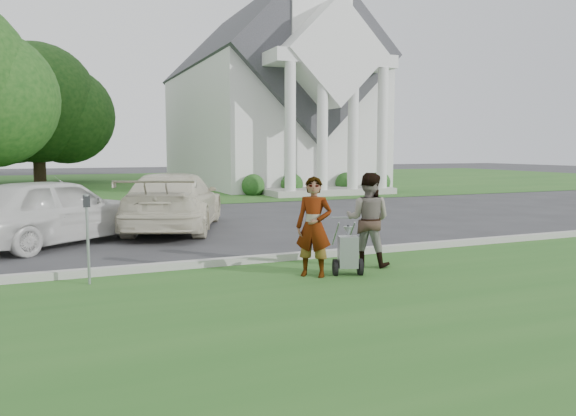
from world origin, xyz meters
TOP-DOWN VIEW (x-y plane):
  - ground at (0.00, 0.00)m, footprint 120.00×120.00m
  - grass_strip at (0.00, -3.00)m, footprint 80.00×7.00m
  - church_lawn at (0.00, 27.00)m, footprint 80.00×30.00m
  - curb at (0.00, 0.55)m, footprint 80.00×0.18m
  - church at (9.00, 23.11)m, footprint 9.19×19.00m
  - tree_back at (-4.01, 29.99)m, footprint 9.61×7.60m
  - striping_cart at (1.37, -1.04)m, footprint 0.70×1.07m
  - person_left at (0.79, -0.91)m, footprint 0.74×0.71m
  - person_right at (2.09, -0.51)m, footprint 1.06×1.05m
  - parking_meter_near at (-2.78, -0.03)m, footprint 0.11×0.10m
  - car_b at (-3.27, 4.29)m, footprint 4.81×4.22m
  - car_c at (-0.27, 5.63)m, footprint 3.93×5.75m

SIDE VIEW (x-z plane):
  - ground at x=0.00m, z-range 0.00..0.00m
  - grass_strip at x=0.00m, z-range 0.00..0.01m
  - church_lawn at x=0.00m, z-range 0.00..0.01m
  - curb at x=0.00m, z-range 0.00..0.15m
  - striping_cart at x=1.37m, z-range -0.06..0.86m
  - car_c at x=-0.27m, z-range 0.00..1.55m
  - car_b at x=-3.27m, z-range 0.00..1.57m
  - person_left at x=0.79m, z-range 0.00..1.70m
  - person_right at x=2.09m, z-range 0.00..1.73m
  - parking_meter_near at x=-2.78m, z-range 0.19..1.66m
  - tree_back at x=-4.01m, z-range 0.28..9.17m
  - church at x=9.00m, z-range -6.11..17.99m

